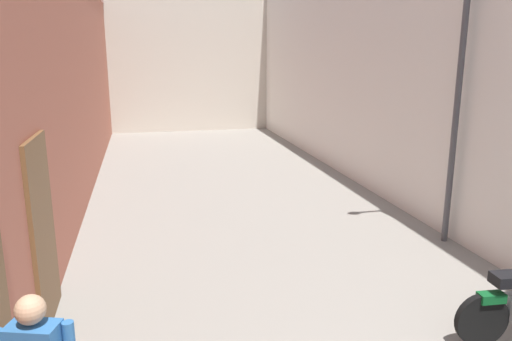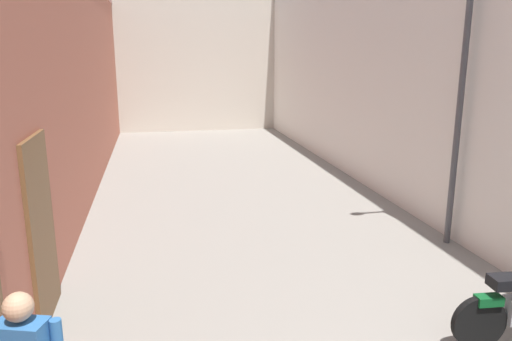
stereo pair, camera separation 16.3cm
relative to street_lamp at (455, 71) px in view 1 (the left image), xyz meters
name	(u,v)px [view 1 (the left image)]	position (x,y,z in m)	size (l,w,h in m)	color
ground_plane	(259,232)	(-2.88, 1.08, -2.82)	(35.65, 35.65, 0.00)	gray
building_right	(389,34)	(0.44, 3.08, 0.67)	(0.45, 19.65, 6.97)	silver
building_far_end	(187,57)	(-2.88, 13.91, 0.11)	(9.24, 2.00, 5.86)	beige
street_lamp	(455,71)	(0.00, 0.00, 0.00)	(0.79, 0.18, 4.84)	#47474C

